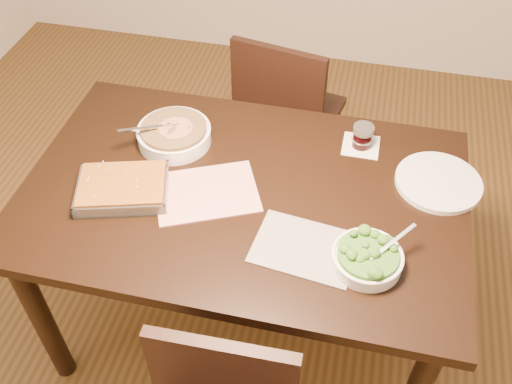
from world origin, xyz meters
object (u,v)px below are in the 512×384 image
(table, at_px, (244,210))
(baking_dish, at_px, (123,188))
(broccoli_bowl, at_px, (367,258))
(dinner_plate, at_px, (438,182))
(wine_tumbler, at_px, (363,136))
(chair_far, at_px, (285,111))
(stew_bowl, at_px, (174,134))

(table, relative_size, baking_dish, 4.30)
(broccoli_bowl, height_order, dinner_plate, broccoli_bowl)
(dinner_plate, bearing_deg, broccoli_bowl, -117.77)
(wine_tumbler, height_order, chair_far, chair_far)
(broccoli_bowl, relative_size, wine_tumbler, 2.48)
(stew_bowl, height_order, wine_tumbler, stew_bowl)
(baking_dish, bearing_deg, broccoli_bowl, -24.21)
(table, xyz_separation_m, wine_tumbler, (0.34, 0.30, 0.14))
(dinner_plate, bearing_deg, stew_bowl, 179.25)
(stew_bowl, height_order, chair_far, chair_far)
(stew_bowl, relative_size, baking_dish, 0.78)
(chair_far, bearing_deg, wine_tumbler, 137.06)
(baking_dish, bearing_deg, dinner_plate, -1.00)
(stew_bowl, relative_size, broccoli_bowl, 1.26)
(broccoli_bowl, xyz_separation_m, dinner_plate, (0.19, 0.37, -0.02))
(stew_bowl, relative_size, dinner_plate, 0.93)
(stew_bowl, height_order, dinner_plate, stew_bowl)
(stew_bowl, xyz_separation_m, wine_tumbler, (0.63, 0.12, 0.01))
(table, bearing_deg, dinner_plate, 15.36)
(stew_bowl, bearing_deg, chair_far, 64.55)
(table, relative_size, stew_bowl, 5.52)
(baking_dish, bearing_deg, wine_tumbler, 12.97)
(dinner_plate, bearing_deg, chair_far, 134.71)
(broccoli_bowl, distance_m, wine_tumbler, 0.51)
(table, bearing_deg, baking_dish, -164.79)
(dinner_plate, bearing_deg, wine_tumbler, 153.04)
(broccoli_bowl, relative_size, baking_dish, 0.62)
(broccoli_bowl, relative_size, dinner_plate, 0.74)
(baking_dish, bearing_deg, table, -1.09)
(stew_bowl, xyz_separation_m, chair_far, (0.28, 0.60, -0.31))
(table, relative_size, chair_far, 1.63)
(table, height_order, wine_tumbler, wine_tumbler)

